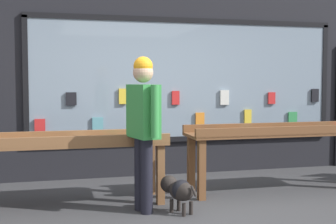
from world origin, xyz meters
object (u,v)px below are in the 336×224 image
display_table_left (61,148)px  small_dog (179,190)px  display_table_right (278,138)px  person_browsing (143,120)px

display_table_left → small_dog: 1.50m
display_table_right → small_dog: 1.80m
display_table_left → person_browsing: 1.10m
display_table_right → person_browsing: person_browsing is taller
person_browsing → small_dog: size_ratio=3.44×
display_table_left → person_browsing: (0.89, -0.53, 0.35)m
display_table_left → person_browsing: size_ratio=1.43×
display_table_left → display_table_right: display_table_right is taller
display_table_right → small_dog: (-1.60, -0.68, -0.46)m
person_browsing → display_table_right: bearing=-87.6°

